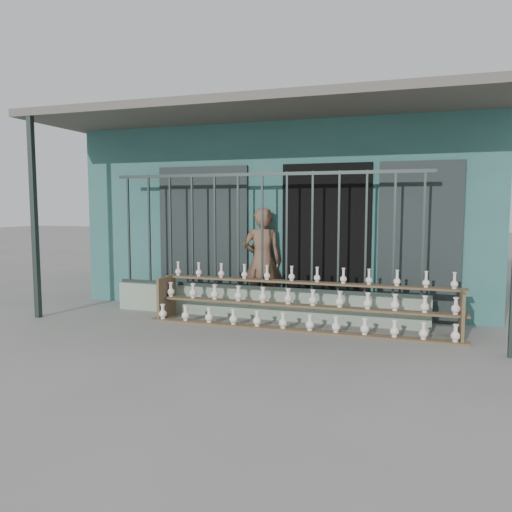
% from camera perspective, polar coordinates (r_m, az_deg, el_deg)
% --- Properties ---
extents(ground, '(60.00, 60.00, 0.00)m').
position_cam_1_polar(ground, '(6.65, -2.72, -9.44)').
color(ground, slate).
extents(workshop_building, '(7.40, 6.60, 3.21)m').
position_cam_1_polar(workshop_building, '(10.48, 5.56, 5.07)').
color(workshop_building, '#2D605C').
rests_on(workshop_building, ground).
extents(parapet_wall, '(5.00, 0.20, 0.45)m').
position_cam_1_polar(parapet_wall, '(7.79, 0.69, -5.47)').
color(parapet_wall, gray).
rests_on(parapet_wall, ground).
extents(security_fence, '(5.00, 0.04, 1.80)m').
position_cam_1_polar(security_fence, '(7.66, 0.70, 2.81)').
color(security_fence, '#283330').
rests_on(security_fence, parapet_wall).
extents(shelf_rack, '(4.50, 0.68, 0.85)m').
position_cam_1_polar(shelf_rack, '(7.19, 5.06, -5.34)').
color(shelf_rack, brown).
rests_on(shelf_rack, ground).
extents(elderly_woman, '(0.72, 0.58, 1.72)m').
position_cam_1_polar(elderly_woman, '(8.04, 0.70, -0.55)').
color(elderly_woman, brown).
rests_on(elderly_woman, ground).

